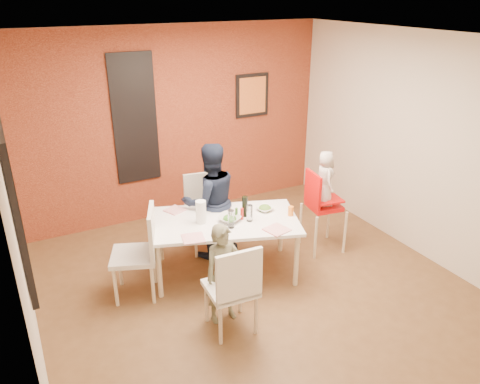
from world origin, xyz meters
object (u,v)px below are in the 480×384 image
chair_far (204,207)px  child_near (223,274)px  high_chair (321,203)px  paper_towel_roll (201,212)px  dining_table (225,225)px  wine_bottle (245,206)px  child_far (210,201)px  chair_near (234,286)px  toddler (325,178)px  chair_left (142,248)px

chair_far → child_near: size_ratio=0.92×
high_chair → paper_towel_roll: 1.58m
dining_table → wine_bottle: bearing=-4.5°
child_far → wine_bottle: bearing=118.1°
chair_near → child_far: child_far is taller
chair_near → child_near: 0.25m
chair_far → paper_towel_roll: 0.76m
toddler → wine_bottle: (-1.09, 0.05, -0.16)m
chair_far → paper_towel_roll: (-0.30, -0.64, 0.28)m
high_chair → child_near: size_ratio=1.01×
chair_left → wine_bottle: bearing=108.8°
wine_bottle → child_far: bearing=114.4°
wine_bottle → chair_far: bearing=105.7°
high_chair → wine_bottle: high_chair is taller
dining_table → chair_far: 0.71m
dining_table → chair_near: (-0.39, -1.01, -0.09)m
high_chair → child_near: high_chair is taller
chair_near → high_chair: bearing=-147.6°
toddler → wine_bottle: bearing=103.3°
child_near → wine_bottle: 1.02m
chair_near → child_far: bearing=-102.9°
chair_left → wine_bottle: chair_left is taller
paper_towel_roll → child_near: bearing=-98.7°
toddler → high_chair: bearing=92.8°
chair_far → chair_near: bearing=-95.5°
child_near → chair_near: bearing=-92.5°
high_chair → wine_bottle: (-1.06, 0.04, 0.17)m
high_chair → child_far: child_far is taller
chair_left → high_chair: (2.28, -0.08, 0.07)m
child_near → chair_left: bearing=125.1°
child_near → wine_bottle: child_near is taller
wine_bottle → paper_towel_roll: (-0.51, 0.09, 0.01)m
chair_near → high_chair: high_chair is taller
chair_near → wine_bottle: size_ratio=3.96×
dining_table → chair_far: size_ratio=1.93×
chair_far → paper_towel_roll: chair_far is taller
chair_near → chair_far: bearing=-101.1°
chair_left → child_near: 0.98m
high_chair → child_far: (-1.28, 0.52, 0.09)m
dining_table → high_chair: 1.31m
dining_table → wine_bottle: wine_bottle is taller
high_chair → wine_bottle: 1.07m
chair_left → child_near: (0.59, -0.79, -0.04)m
wine_bottle → paper_towel_roll: bearing=170.4°
high_chair → child_far: size_ratio=0.73×
paper_towel_roll → high_chair: bearing=-4.6°
chair_left → child_near: child_near is taller
chair_near → child_near: bearing=-88.0°
dining_table → chair_near: 1.09m
child_far → paper_towel_roll: 0.50m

